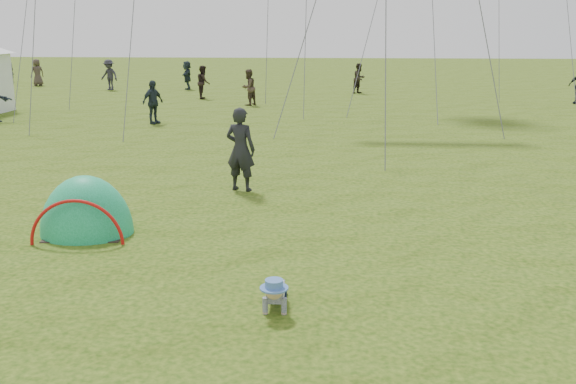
{
  "coord_description": "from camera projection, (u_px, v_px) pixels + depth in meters",
  "views": [
    {
      "loc": [
        1.75,
        -8.26,
        3.72
      ],
      "look_at": [
        1.04,
        2.2,
        1.0
      ],
      "focal_mm": 40.0,
      "sensor_mm": 36.0,
      "label": 1
    }
  ],
  "objects": [
    {
      "name": "crowd_person_11",
      "position": [
        187.0,
        75.0,
        38.46
      ],
      "size": [
        0.75,
        1.63,
        1.69
      ],
      "primitive_type": "imported",
      "rotation": [
        0.0,
        0.0,
        4.88
      ],
      "color": "#1F2B30",
      "rests_on": "ground"
    },
    {
      "name": "crowd_person_1",
      "position": [
        203.0,
        82.0,
        33.58
      ],
      "size": [
        0.8,
        0.95,
        1.72
      ],
      "primitive_type": "imported",
      "rotation": [
        0.0,
        0.0,
        1.77
      ],
      "color": "black",
      "rests_on": "ground"
    },
    {
      "name": "crowd_person_0",
      "position": [
        9.0,
        70.0,
        43.13
      ],
      "size": [
        0.68,
        0.72,
        1.66
      ],
      "primitive_type": "imported",
      "rotation": [
        0.0,
        0.0,
        4.08
      ],
      "color": "#2E2E36",
      "rests_on": "ground"
    },
    {
      "name": "ground",
      "position": [
        204.0,
        298.0,
        9.02
      ],
      "size": [
        140.0,
        140.0,
        0.0
      ],
      "primitive_type": "plane",
      "color": "#193A09"
    },
    {
      "name": "popup_tent",
      "position": [
        88.0,
        233.0,
        11.85
      ],
      "size": [
        1.8,
        1.52,
        2.19
      ],
      "primitive_type": "ellipsoid",
      "rotation": [
        0.0,
        0.0,
        0.08
      ],
      "color": "#119045",
      "rests_on": "ground"
    },
    {
      "name": "crowd_person_7",
      "position": [
        248.0,
        87.0,
        30.72
      ],
      "size": [
        0.99,
        1.05,
        1.72
      ],
      "primitive_type": "imported",
      "rotation": [
        0.0,
        0.0,
        4.16
      ],
      "color": "#44342B",
      "rests_on": "ground"
    },
    {
      "name": "crawling_toddler",
      "position": [
        275.0,
        292.0,
        8.6
      ],
      "size": [
        0.49,
        0.69,
        0.53
      ],
      "primitive_type": null,
      "rotation": [
        0.0,
        0.0,
        0.01
      ],
      "color": "black",
      "rests_on": "ground"
    },
    {
      "name": "crowd_person_14",
      "position": [
        153.0,
        102.0,
        24.92
      ],
      "size": [
        0.87,
        1.05,
        1.68
      ],
      "primitive_type": "imported",
      "rotation": [
        0.0,
        0.0,
        1.01
      ],
      "color": "#232E35",
      "rests_on": "ground"
    },
    {
      "name": "standing_adult",
      "position": [
        241.0,
        149.0,
        14.73
      ],
      "size": [
        0.81,
        0.65,
        1.94
      ],
      "primitive_type": "imported",
      "rotation": [
        0.0,
        0.0,
        2.84
      ],
      "color": "black",
      "rests_on": "ground"
    },
    {
      "name": "crowd_person_13",
      "position": [
        359.0,
        78.0,
        36.24
      ],
      "size": [
        1.02,
        1.03,
        1.68
      ],
      "primitive_type": "imported",
      "rotation": [
        0.0,
        0.0,
        0.8
      ],
      "color": "black",
      "rests_on": "ground"
    },
    {
      "name": "crowd_person_4",
      "position": [
        37.0,
        72.0,
        40.81
      ],
      "size": [
        0.96,
        0.96,
        1.69
      ],
      "primitive_type": "imported",
      "rotation": [
        0.0,
        0.0,
        3.93
      ],
      "color": "#41342D",
      "rests_on": "ground"
    },
    {
      "name": "crowd_person_3",
      "position": [
        109.0,
        75.0,
        38.12
      ],
      "size": [
        1.32,
        1.05,
        1.79
      ],
      "primitive_type": "imported",
      "rotation": [
        0.0,
        0.0,
        5.9
      ],
      "color": "#27252F",
      "rests_on": "ground"
    }
  ]
}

